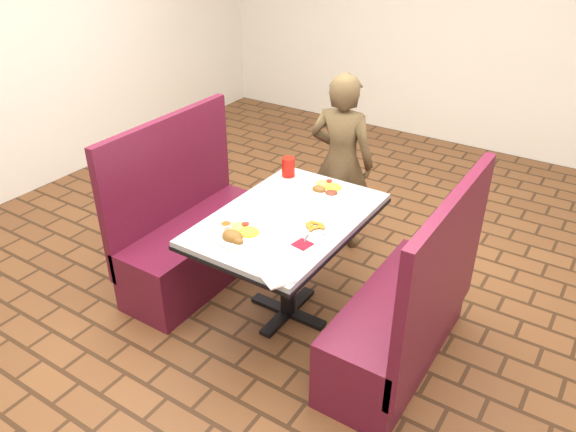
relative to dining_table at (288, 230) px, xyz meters
The scene contains 15 objects.
room 1.26m from the dining_table, ahead, with size 7.00×7.04×2.82m.
dining_table is the anchor object (origin of this frame).
booth_bench_left 0.86m from the dining_table, behind, with size 0.47×1.20×1.17m.
booth_bench_right 0.86m from the dining_table, ahead, with size 0.47×1.20×1.17m.
diner_person 1.00m from the dining_table, 99.59° to the left, with size 0.50×0.33×1.37m, color brown.
near_dinner_plate 0.38m from the dining_table, 106.59° to the right, with size 0.29×0.29×0.09m.
far_dinner_plate 0.44m from the dining_table, 85.72° to the left, with size 0.28×0.28×0.07m.
plantain_plate 0.23m from the dining_table, ahead, with size 0.18×0.18×0.03m.
maroon_napkin 0.34m from the dining_table, 42.64° to the right, with size 0.09×0.09×0.00m, color maroon.
spoon_utensil 0.28m from the dining_table, 32.16° to the right, with size 0.01×0.13×0.00m, color silver.
red_tumbler 0.58m from the dining_table, 122.86° to the left, with size 0.09×0.09×0.13m, color red.
paper_napkin 0.62m from the dining_table, 62.97° to the right, with size 0.19×0.15×0.01m, color white.
knife_utensil 0.35m from the dining_table, 104.47° to the right, with size 0.01×0.19×0.00m, color silver.
fork_utensil 0.40m from the dining_table, 97.99° to the right, with size 0.01×0.15×0.00m, color silver.
lettuce_shreds 0.12m from the dining_table, 56.31° to the left, with size 0.28×0.32×0.00m, color #7DB548, non-canonical shape.
Camera 1 is at (1.60, -2.45, 2.44)m, focal length 35.00 mm.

